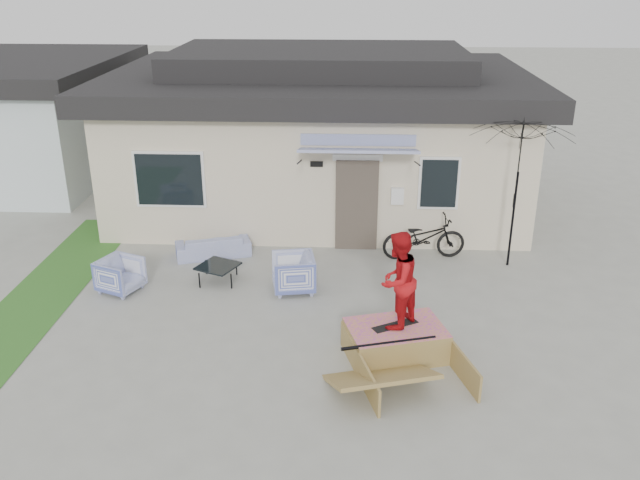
{
  "coord_description": "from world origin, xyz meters",
  "views": [
    {
      "loc": [
        0.84,
        -9.74,
        6.08
      ],
      "look_at": [
        0.3,
        1.8,
        1.3
      ],
      "focal_mm": 37.61,
      "sensor_mm": 36.0,
      "label": 1
    }
  ],
  "objects_px": {
    "coffee_table": "(218,273)",
    "patio_umbrella": "(516,188)",
    "skate_ramp": "(395,341)",
    "skater": "(397,279)",
    "loveseat": "(213,242)",
    "bicycle": "(424,233)",
    "skateboard": "(395,325)",
    "armchair_left": "(120,273)",
    "armchair_right": "(293,271)"
  },
  "relations": [
    {
      "from": "bicycle",
      "to": "skateboard",
      "type": "bearing_deg",
      "value": 159.11
    },
    {
      "from": "loveseat",
      "to": "armchair_right",
      "type": "xyz_separation_m",
      "value": [
        1.94,
        -1.63,
        0.1
      ]
    },
    {
      "from": "skater",
      "to": "patio_umbrella",
      "type": "bearing_deg",
      "value": 179.68
    },
    {
      "from": "coffee_table",
      "to": "skateboard",
      "type": "bearing_deg",
      "value": -36.97
    },
    {
      "from": "bicycle",
      "to": "loveseat",
      "type": "bearing_deg",
      "value": 82.39
    },
    {
      "from": "skate_ramp",
      "to": "patio_umbrella",
      "type": "bearing_deg",
      "value": 38.77
    },
    {
      "from": "patio_umbrella",
      "to": "skater",
      "type": "distance_m",
      "value": 4.58
    },
    {
      "from": "skate_ramp",
      "to": "armchair_left",
      "type": "bearing_deg",
      "value": 142.31
    },
    {
      "from": "armchair_left",
      "to": "skateboard",
      "type": "height_order",
      "value": "armchair_left"
    },
    {
      "from": "loveseat",
      "to": "skater",
      "type": "distance_m",
      "value": 5.57
    },
    {
      "from": "loveseat",
      "to": "skateboard",
      "type": "xyz_separation_m",
      "value": [
        3.82,
        -3.91,
        0.23
      ]
    },
    {
      "from": "coffee_table",
      "to": "skater",
      "type": "xyz_separation_m",
      "value": [
        3.47,
        -2.61,
        1.22
      ]
    },
    {
      "from": "armchair_left",
      "to": "skateboard",
      "type": "relative_size",
      "value": 0.95
    },
    {
      "from": "patio_umbrella",
      "to": "skate_ramp",
      "type": "distance_m",
      "value": 4.83
    },
    {
      "from": "armchair_right",
      "to": "skater",
      "type": "distance_m",
      "value": 3.11
    },
    {
      "from": "coffee_table",
      "to": "bicycle",
      "type": "relative_size",
      "value": 0.39
    },
    {
      "from": "bicycle",
      "to": "skateboard",
      "type": "xyz_separation_m",
      "value": [
        -0.86,
        -4.0,
        -0.04
      ]
    },
    {
      "from": "skateboard",
      "to": "skater",
      "type": "distance_m",
      "value": 0.85
    },
    {
      "from": "skate_ramp",
      "to": "skater",
      "type": "distance_m",
      "value": 1.13
    },
    {
      "from": "bicycle",
      "to": "skateboard",
      "type": "height_order",
      "value": "bicycle"
    },
    {
      "from": "bicycle",
      "to": "patio_umbrella",
      "type": "distance_m",
      "value": 2.17
    },
    {
      "from": "bicycle",
      "to": "skater",
      "type": "relative_size",
      "value": 1.12
    },
    {
      "from": "skateboard",
      "to": "skater",
      "type": "height_order",
      "value": "skater"
    },
    {
      "from": "armchair_left",
      "to": "skate_ramp",
      "type": "bearing_deg",
      "value": -88.82
    },
    {
      "from": "armchair_left",
      "to": "patio_umbrella",
      "type": "xyz_separation_m",
      "value": [
        8.0,
        1.62,
        1.37
      ]
    },
    {
      "from": "loveseat",
      "to": "skateboard",
      "type": "bearing_deg",
      "value": 116.78
    },
    {
      "from": "armchair_left",
      "to": "bicycle",
      "type": "xyz_separation_m",
      "value": [
        6.19,
        1.92,
        0.21
      ]
    },
    {
      "from": "armchair_right",
      "to": "patio_umbrella",
      "type": "xyz_separation_m",
      "value": [
        4.56,
        1.43,
        1.33
      ]
    },
    {
      "from": "skate_ramp",
      "to": "skater",
      "type": "xyz_separation_m",
      "value": [
        -0.01,
        0.05,
        1.13
      ]
    },
    {
      "from": "armchair_right",
      "to": "patio_umbrella",
      "type": "distance_m",
      "value": 4.96
    },
    {
      "from": "skateboard",
      "to": "skate_ramp",
      "type": "bearing_deg",
      "value": -103.35
    },
    {
      "from": "skater",
      "to": "armchair_left",
      "type": "bearing_deg",
      "value": -75.86
    },
    {
      "from": "coffee_table",
      "to": "skate_ramp",
      "type": "height_order",
      "value": "skate_ramp"
    },
    {
      "from": "skateboard",
      "to": "skater",
      "type": "relative_size",
      "value": 0.49
    },
    {
      "from": "armchair_left",
      "to": "armchair_right",
      "type": "distance_m",
      "value": 3.44
    },
    {
      "from": "armchair_left",
      "to": "armchair_right",
      "type": "relative_size",
      "value": 0.92
    },
    {
      "from": "patio_umbrella",
      "to": "skater",
      "type": "bearing_deg",
      "value": -125.81
    },
    {
      "from": "loveseat",
      "to": "patio_umbrella",
      "type": "xyz_separation_m",
      "value": [
        6.49,
        -0.2,
        1.43
      ]
    },
    {
      "from": "armchair_left",
      "to": "bicycle",
      "type": "bearing_deg",
      "value": -49.86
    },
    {
      "from": "loveseat",
      "to": "armchair_right",
      "type": "bearing_deg",
      "value": 122.27
    },
    {
      "from": "loveseat",
      "to": "skateboard",
      "type": "height_order",
      "value": "loveseat"
    },
    {
      "from": "coffee_table",
      "to": "skate_ramp",
      "type": "bearing_deg",
      "value": -37.38
    },
    {
      "from": "coffee_table",
      "to": "patio_umbrella",
      "type": "distance_m",
      "value": 6.43
    },
    {
      "from": "skateboard",
      "to": "armchair_left",
      "type": "bearing_deg",
      "value": 129.37
    },
    {
      "from": "bicycle",
      "to": "skate_ramp",
      "type": "height_order",
      "value": "bicycle"
    },
    {
      "from": "bicycle",
      "to": "skateboard",
      "type": "relative_size",
      "value": 2.3
    },
    {
      "from": "patio_umbrella",
      "to": "skateboard",
      "type": "height_order",
      "value": "patio_umbrella"
    },
    {
      "from": "bicycle",
      "to": "armchair_right",
      "type": "bearing_deg",
      "value": 113.33
    },
    {
      "from": "skater",
      "to": "loveseat",
      "type": "bearing_deg",
      "value": -100.12
    },
    {
      "from": "skate_ramp",
      "to": "skater",
      "type": "relative_size",
      "value": 1.27
    }
  ]
}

